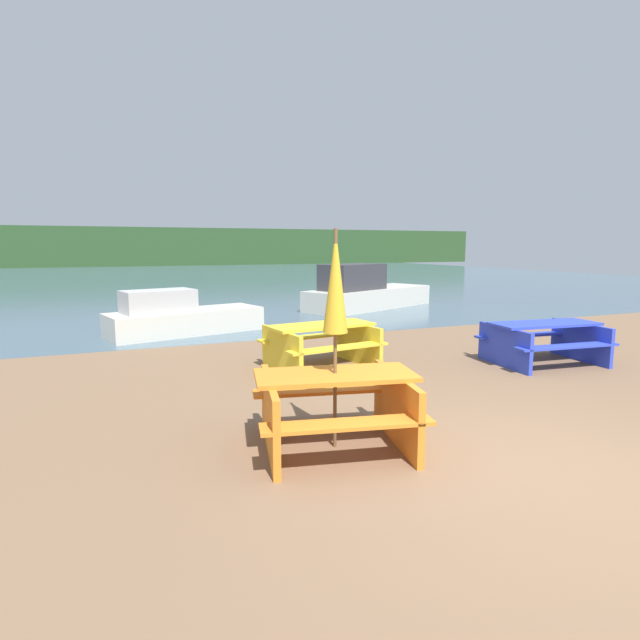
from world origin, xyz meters
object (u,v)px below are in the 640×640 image
object	(u,v)px
umbrella_gold	(335,284)
boat_second	(365,292)
picnic_table_yellow	(321,341)
picnic_table_orange	(335,403)
boat	(180,317)
picnic_table_blue	(544,338)

from	to	relation	value
umbrella_gold	boat_second	size ratio (longest dim) A/B	0.43
boat_second	picnic_table_yellow	bearing A→B (deg)	-146.77
picnic_table_orange	boat_second	world-z (taller)	boat_second
picnic_table_yellow	boat	size ratio (longest dim) A/B	0.52
picnic_table_orange	umbrella_gold	bearing A→B (deg)	0.00
picnic_table_orange	picnic_table_yellow	size ratio (longest dim) A/B	0.96
boat	umbrella_gold	bearing A→B (deg)	-100.11
picnic_table_orange	picnic_table_yellow	distance (m)	3.35
umbrella_gold	boat	xyz separation A→B (m)	(-0.63, 7.48, -1.28)
picnic_table_blue	picnic_table_yellow	xyz separation A→B (m)	(-3.75, 1.15, 0.02)
picnic_table_orange	umbrella_gold	xyz separation A→B (m)	(0.00, 0.00, 1.22)
picnic_table_orange	picnic_table_yellow	xyz separation A→B (m)	(1.15, 3.14, -0.00)
picnic_table_orange	boat	size ratio (longest dim) A/B	0.49
picnic_table_yellow	boat_second	xyz separation A→B (m)	(4.50, 7.05, 0.07)
boat	boat_second	xyz separation A→B (m)	(6.28, 2.72, 0.14)
picnic_table_blue	boat_second	bearing A→B (deg)	84.80
picnic_table_orange	boat	distance (m)	7.50
umbrella_gold	boat_second	bearing A→B (deg)	61.00
picnic_table_yellow	umbrella_gold	size ratio (longest dim) A/B	0.87
picnic_table_orange	picnic_table_blue	distance (m)	5.29
picnic_table_yellow	umbrella_gold	xyz separation A→B (m)	(-1.15, -3.14, 1.22)
picnic_table_orange	boat	world-z (taller)	boat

